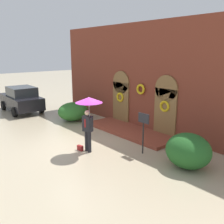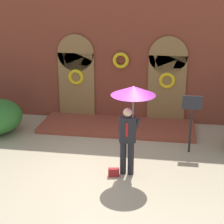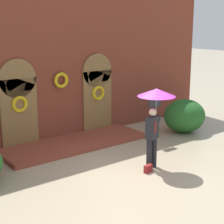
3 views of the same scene
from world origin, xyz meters
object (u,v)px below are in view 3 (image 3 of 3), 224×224
object	(u,v)px
shrub_right	(184,116)
handbag	(148,169)
person_with_umbrella	(155,104)
sign_post	(155,111)

from	to	relation	value
shrub_right	handbag	bearing A→B (deg)	-151.47
person_with_umbrella	shrub_right	xyz separation A→B (m)	(3.48, 1.91, -1.27)
person_with_umbrella	sign_post	bearing A→B (deg)	45.96
sign_post	shrub_right	distance (m)	2.02
person_with_umbrella	sign_post	world-z (taller)	person_with_umbrella
person_with_umbrella	handbag	xyz separation A→B (m)	(-0.41, -0.20, -1.80)
person_with_umbrella	sign_post	distance (m)	2.35
person_with_umbrella	handbag	size ratio (longest dim) A/B	8.44
shrub_right	person_with_umbrella	bearing A→B (deg)	-151.17
handbag	sign_post	distance (m)	2.86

